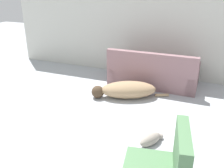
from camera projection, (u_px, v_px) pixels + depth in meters
wall_back at (141, 24)px, 6.15m from camera, size 7.22×0.06×2.55m
couch at (153, 74)px, 5.82m from camera, size 2.00×0.92×0.85m
dog at (126, 90)px, 5.21m from camera, size 1.55×0.94×0.34m
cat at (151, 139)px, 3.73m from camera, size 0.35×0.54×0.17m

